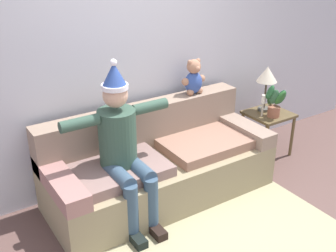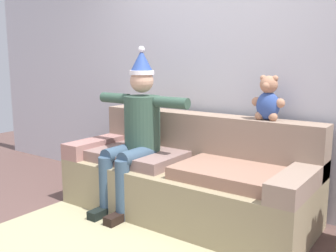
# 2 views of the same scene
# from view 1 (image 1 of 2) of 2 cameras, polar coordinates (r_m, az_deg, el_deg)

# --- Properties ---
(ground_plane) EXTENTS (10.00, 10.00, 0.00)m
(ground_plane) POSITION_cam_1_polar(r_m,az_deg,el_deg) (3.76, 7.24, -16.26)
(ground_plane) COLOR brown
(back_wall) EXTENTS (7.00, 0.10, 2.70)m
(back_wall) POSITION_cam_1_polar(r_m,az_deg,el_deg) (4.27, -5.30, 9.67)
(back_wall) COLOR silver
(back_wall) RESTS_ON ground_plane
(couch) EXTENTS (2.27, 0.91, 0.89)m
(couch) POSITION_cam_1_polar(r_m,az_deg,el_deg) (4.23, -1.38, -5.24)
(couch) COLOR gray
(couch) RESTS_ON ground_plane
(person_seated) EXTENTS (1.02, 0.77, 1.52)m
(person_seated) POSITION_cam_1_polar(r_m,az_deg,el_deg) (3.70, -6.19, -2.51)
(person_seated) COLOR #334F40
(person_seated) RESTS_ON ground_plane
(teddy_bear) EXTENTS (0.29, 0.17, 0.38)m
(teddy_bear) POSITION_cam_1_polar(r_m,az_deg,el_deg) (4.47, 3.51, 6.48)
(teddy_bear) COLOR #324D96
(teddy_bear) RESTS_ON couch
(side_table) EXTENTS (0.49, 0.47, 0.53)m
(side_table) POSITION_cam_1_polar(r_m,az_deg,el_deg) (5.11, 13.46, 0.84)
(side_table) COLOR brown
(side_table) RESTS_ON ground_plane
(table_lamp) EXTENTS (0.24, 0.24, 0.54)m
(table_lamp) POSITION_cam_1_polar(r_m,az_deg,el_deg) (4.99, 13.31, 6.58)
(table_lamp) COLOR #50504A
(table_lamp) RESTS_ON side_table
(potted_plant) EXTENTS (0.27, 0.26, 0.40)m
(potted_plant) POSITION_cam_1_polar(r_m,az_deg,el_deg) (4.91, 14.33, 3.32)
(potted_plant) COLOR #985A41
(potted_plant) RESTS_ON side_table
(candle_tall) EXTENTS (0.04, 0.04, 0.26)m
(candle_tall) POSITION_cam_1_polar(r_m,az_deg,el_deg) (4.90, 12.79, 3.14)
(candle_tall) COLOR beige
(candle_tall) RESTS_ON side_table
(candle_short) EXTENTS (0.04, 0.04, 0.22)m
(candle_short) POSITION_cam_1_polar(r_m,az_deg,el_deg) (5.14, 14.47, 3.67)
(candle_short) COLOR beige
(candle_short) RESTS_ON side_table
(area_rug) EXTENTS (2.32, 1.24, 0.01)m
(area_rug) POSITION_cam_1_polar(r_m,az_deg,el_deg) (3.73, 7.65, -16.54)
(area_rug) COLOR tan
(area_rug) RESTS_ON ground_plane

